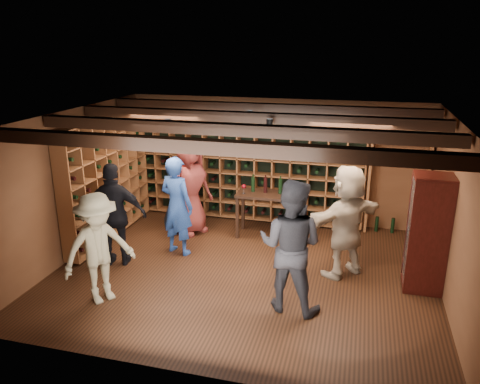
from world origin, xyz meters
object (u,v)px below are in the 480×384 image
(guest_woman_black, at_px, (115,215))
(guest_khaki, at_px, (99,248))
(man_blue_shirt, at_px, (177,206))
(guest_beige, at_px, (346,221))
(man_grey_suit, at_px, (291,246))
(guest_red_floral, at_px, (190,186))
(tasting_table, at_px, (267,198))
(display_cabinet, at_px, (427,236))

(guest_woman_black, xyz_separation_m, guest_khaki, (0.35, -1.10, -0.06))
(guest_woman_black, bearing_deg, man_blue_shirt, -154.91)
(guest_beige, bearing_deg, guest_woman_black, -36.96)
(guest_khaki, bearing_deg, guest_woman_black, 52.80)
(man_grey_suit, height_order, guest_red_floral, man_grey_suit)
(guest_woman_black, relative_size, guest_beige, 0.96)
(guest_woman_black, relative_size, tasting_table, 1.52)
(man_grey_suit, height_order, guest_woman_black, man_grey_suit)
(guest_beige, height_order, tasting_table, guest_beige)
(guest_khaki, distance_m, guest_beige, 3.72)
(display_cabinet, xyz_separation_m, guest_red_floral, (-4.12, 1.17, 0.08))
(guest_khaki, relative_size, tasting_table, 1.42)
(man_blue_shirt, bearing_deg, guest_woman_black, 55.75)
(man_grey_suit, distance_m, guest_woman_black, 3.04)
(man_blue_shirt, distance_m, guest_beige, 2.85)
(guest_red_floral, bearing_deg, display_cabinet, -76.49)
(guest_red_floral, distance_m, guest_khaki, 2.72)
(display_cabinet, relative_size, man_blue_shirt, 1.01)
(guest_woman_black, xyz_separation_m, tasting_table, (2.16, 1.77, -0.11))
(tasting_table, bearing_deg, guest_woman_black, -141.96)
(man_grey_suit, bearing_deg, guest_woman_black, -2.64)
(man_blue_shirt, bearing_deg, tasting_table, -124.49)
(display_cabinet, relative_size, man_grey_suit, 0.93)
(display_cabinet, height_order, guest_red_floral, guest_red_floral)
(tasting_table, bearing_deg, man_grey_suit, -72.49)
(display_cabinet, height_order, guest_khaki, display_cabinet)
(man_blue_shirt, distance_m, man_grey_suit, 2.52)
(man_blue_shirt, relative_size, guest_khaki, 1.07)
(man_blue_shirt, xyz_separation_m, guest_red_floral, (-0.10, 0.93, 0.06))
(display_cabinet, distance_m, guest_red_floral, 4.29)
(man_blue_shirt, relative_size, guest_beige, 0.96)
(man_grey_suit, relative_size, guest_red_floral, 1.01)
(guest_khaki, xyz_separation_m, tasting_table, (1.81, 2.88, -0.05))
(man_grey_suit, bearing_deg, tasting_table, -62.23)
(display_cabinet, bearing_deg, guest_beige, 171.85)
(man_grey_suit, bearing_deg, guest_khaki, 19.57)
(display_cabinet, xyz_separation_m, man_grey_suit, (-1.85, -1.03, 0.08))
(man_blue_shirt, relative_size, man_grey_suit, 0.93)
(tasting_table, bearing_deg, guest_beige, -39.68)
(display_cabinet, height_order, guest_woman_black, display_cabinet)
(man_blue_shirt, relative_size, guest_woman_black, 1.00)
(man_blue_shirt, distance_m, guest_khaki, 1.83)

